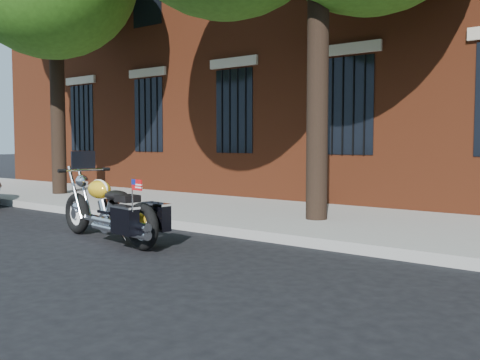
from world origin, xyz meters
The scene contains 4 objects.
ground centered at (0.00, 0.00, 0.00)m, with size 120.00×120.00×0.00m, color black.
curb centered at (0.00, 1.38, 0.07)m, with size 40.00×0.16×0.15m, color gray.
sidewalk centered at (0.00, 3.26, 0.07)m, with size 40.00×3.60×0.15m, color gray.
motorcycle centered at (-1.14, -0.12, 0.44)m, with size 2.54×0.96×1.31m.
Camera 1 is at (5.01, -5.01, 1.45)m, focal length 40.00 mm.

